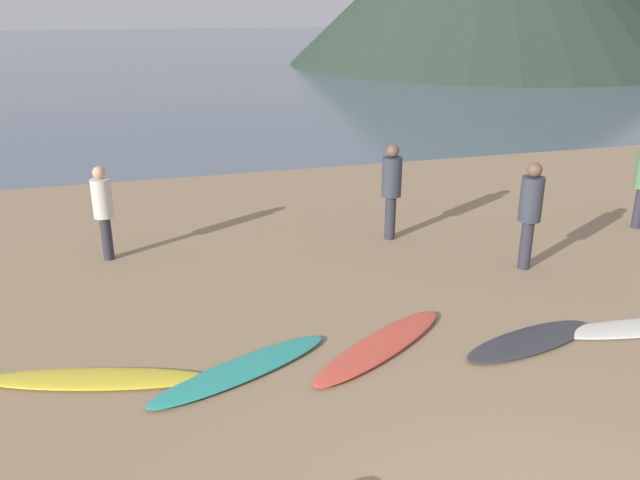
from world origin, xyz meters
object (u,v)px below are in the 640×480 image
surfboard_1 (242,369)px  person_0 (103,205)px  surfboard_3 (530,341)px  person_1 (392,184)px  surfboard_0 (97,379)px  surfboard_2 (381,345)px  person_2 (530,207)px

surfboard_1 → person_0: bearing=86.4°
surfboard_3 → person_1: person_1 is taller
surfboard_0 → surfboard_2: 3.44m
surfboard_2 → surfboard_3: (1.89, -0.41, -0.01)m
surfboard_0 → person_2: 6.93m
surfboard_1 → person_2: (5.02, 1.87, 1.01)m
surfboard_3 → surfboard_0: bearing=160.5°
surfboard_0 → person_1: (5.07, 3.54, 1.00)m
person_1 → surfboard_0: bearing=-40.2°
surfboard_1 → person_1: size_ratio=1.39×
person_0 → surfboard_2: bearing=-2.0°
surfboard_2 → person_0: person_0 is taller
surfboard_3 → person_1: bearing=80.6°
person_0 → person_1: person_1 is taller
surfboard_0 → surfboard_1: (1.64, -0.27, 0.00)m
surfboard_0 → surfboard_3: (5.32, -0.62, -0.00)m
surfboard_0 → person_0: size_ratio=1.63×
surfboard_2 → person_1: (1.64, 3.75, 1.00)m
surfboard_2 → person_0: 5.41m
person_0 → person_1: bearing=44.6°
surfboard_2 → person_2: bearing=-3.3°
surfboard_3 → person_0: person_0 is taller
person_1 → person_2: (1.59, -1.94, 0.01)m
surfboard_2 → person_2: 3.84m
surfboard_1 → person_2: 5.45m
surfboard_0 → surfboard_2: size_ratio=1.05×
surfboard_2 → person_0: (-3.35, 4.15, 0.91)m
surfboard_0 → surfboard_1: size_ratio=1.08×
surfboard_1 → person_2: bearing=-3.6°
person_2 → person_0: bearing=-166.3°
person_1 → person_0: bearing=-79.7°
surfboard_1 → person_0: size_ratio=1.51×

